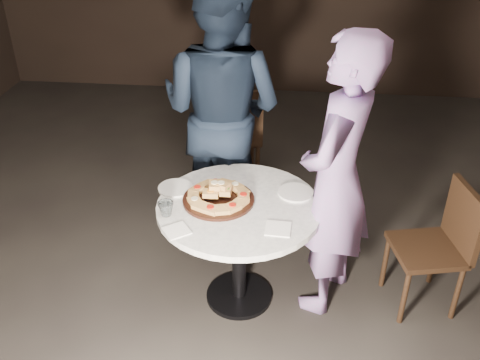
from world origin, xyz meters
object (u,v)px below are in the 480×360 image
at_px(focaccia_pile, 218,194).
at_px(water_glass, 166,209).
at_px(table, 239,223).
at_px(chair_far, 234,132).
at_px(diner_navy, 222,111).
at_px(chair_right, 442,241).
at_px(diner_teal, 336,180).
at_px(serving_board, 219,200).

bearing_deg(focaccia_pile, water_glass, -147.21).
bearing_deg(table, water_glass, -159.67).
relative_size(table, chair_far, 1.35).
bearing_deg(diner_navy, chair_right, 176.14).
relative_size(table, diner_teal, 0.72).
relative_size(focaccia_pile, diner_navy, 0.20).
height_order(chair_far, chair_right, chair_far).
xyz_separation_m(water_glass, diner_navy, (0.19, 0.89, 0.19)).
xyz_separation_m(focaccia_pile, diner_navy, (-0.07, 0.73, 0.18)).
relative_size(water_glass, chair_right, 0.11).
distance_m(table, focaccia_pile, 0.21).
relative_size(serving_board, focaccia_pile, 1.11).
bearing_deg(focaccia_pile, table, -12.65).
relative_size(serving_board, diner_navy, 0.22).
relative_size(table, chair_right, 1.52).
height_order(serving_board, water_glass, water_glass).
xyz_separation_m(focaccia_pile, chair_right, (1.29, 0.07, -0.28)).
bearing_deg(table, diner_navy, 104.41).
bearing_deg(serving_board, chair_right, 3.25).
xyz_separation_m(water_glass, chair_right, (1.56, 0.24, -0.28)).
height_order(table, diner_teal, diner_teal).
xyz_separation_m(chair_far, chair_right, (1.35, -1.18, -0.06)).
distance_m(table, water_glass, 0.44).
xyz_separation_m(table, diner_teal, (0.53, 0.08, 0.27)).
bearing_deg(table, chair_far, 97.76).
relative_size(serving_board, water_glass, 4.68).
bearing_deg(focaccia_pile, diner_navy, 95.70).
distance_m(diner_navy, diner_teal, 0.99).
bearing_deg(diner_navy, focaccia_pile, 117.52).
height_order(chair_far, diner_teal, diner_teal).
relative_size(chair_right, diner_navy, 0.43).
distance_m(serving_board, chair_far, 1.27).
height_order(focaccia_pile, diner_teal, diner_teal).
xyz_separation_m(serving_board, chair_right, (1.29, 0.07, -0.25)).
height_order(water_glass, diner_navy, diner_navy).
distance_m(table, chair_far, 1.29).
distance_m(serving_board, water_glass, 0.31).
bearing_deg(diner_navy, serving_board, 117.61).
xyz_separation_m(serving_board, diner_teal, (0.65, 0.06, 0.13)).
distance_m(serving_board, diner_teal, 0.67).
relative_size(chair_far, diner_navy, 0.49).
height_order(chair_far, diner_navy, diner_navy).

